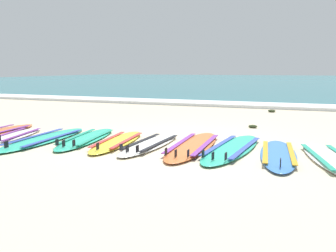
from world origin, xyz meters
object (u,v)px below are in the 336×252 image
at_px(surfboard_1, 14,136).
at_px(surfboard_6, 193,145).
at_px(surfboard_7, 232,148).
at_px(surfboard_4, 118,141).
at_px(surfboard_2, 44,139).
at_px(surfboard_5, 150,144).
at_px(surfboard_3, 86,138).
at_px(surfboard_9, 330,159).
at_px(surfboard_8, 278,154).

height_order(surfboard_1, surfboard_6, same).
bearing_deg(surfboard_7, surfboard_6, -177.63).
bearing_deg(surfboard_1, surfboard_4, 5.91).
xyz_separation_m(surfboard_2, surfboard_7, (3.54, 0.46, 0.00)).
bearing_deg(surfboard_1, surfboard_5, 4.84).
relative_size(surfboard_1, surfboard_7, 0.77).
bearing_deg(surfboard_4, surfboard_3, 175.99).
bearing_deg(surfboard_5, surfboard_9, -0.28).
bearing_deg(surfboard_1, surfboard_9, 2.25).
distance_m(surfboard_2, surfboard_7, 3.57).
height_order(surfboard_6, surfboard_8, same).
distance_m(surfboard_5, surfboard_8, 2.20).
bearing_deg(surfboard_9, surfboard_8, 178.67).
distance_m(surfboard_4, surfboard_5, 0.66).
bearing_deg(surfboard_4, surfboard_8, 0.33).
bearing_deg(surfboard_9, surfboard_3, 179.33).
distance_m(surfboard_1, surfboard_2, 0.77).
xyz_separation_m(surfboard_3, surfboard_5, (1.36, -0.04, 0.00)).
distance_m(surfboard_3, surfboard_5, 1.36).
xyz_separation_m(surfboard_3, surfboard_9, (4.32, -0.05, -0.00)).
relative_size(surfboard_1, surfboard_8, 0.89).
bearing_deg(surfboard_4, surfboard_5, 1.19).
xyz_separation_m(surfboard_3, surfboard_7, (2.80, 0.14, -0.00)).
relative_size(surfboard_7, surfboard_9, 1.11).
distance_m(surfboard_3, surfboard_6, 2.12).
relative_size(surfboard_1, surfboard_9, 0.85).
relative_size(surfboard_1, surfboard_2, 0.78).
relative_size(surfboard_3, surfboard_9, 0.99).
distance_m(surfboard_3, surfboard_8, 3.56).
bearing_deg(surfboard_8, surfboard_3, 179.47).
distance_m(surfboard_3, surfboard_9, 4.32).
distance_m(surfboard_5, surfboard_9, 2.95).
distance_m(surfboard_6, surfboard_9, 2.20).
bearing_deg(surfboard_8, surfboard_7, 167.01).
relative_size(surfboard_2, surfboard_5, 1.18).
distance_m(surfboard_2, surfboard_4, 1.47).
height_order(surfboard_2, surfboard_6, same).
bearing_deg(surfboard_7, surfboard_5, -172.96).
distance_m(surfboard_2, surfboard_9, 5.06).
xyz_separation_m(surfboard_8, surfboard_9, (0.75, -0.02, -0.00)).
xyz_separation_m(surfboard_7, surfboard_8, (0.76, -0.18, -0.00)).
relative_size(surfboard_4, surfboard_7, 0.83).
bearing_deg(surfboard_1, surfboard_6, 6.18).
distance_m(surfboard_8, surfboard_9, 0.75).
height_order(surfboard_2, surfboard_7, same).
bearing_deg(surfboard_1, surfboard_2, -2.64).
relative_size(surfboard_3, surfboard_5, 1.08).
relative_size(surfboard_3, surfboard_7, 0.90).
relative_size(surfboard_2, surfboard_6, 0.98).
relative_size(surfboard_5, surfboard_6, 0.84).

